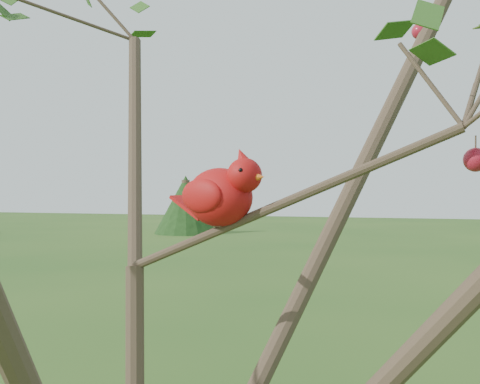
{
  "coord_description": "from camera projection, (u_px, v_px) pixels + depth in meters",
  "views": [
    {
      "loc": [
        0.48,
        -0.96,
        2.11
      ],
      "look_at": [
        0.18,
        0.06,
        2.1
      ],
      "focal_mm": 45.0,
      "sensor_mm": 36.0,
      "label": 1
    }
  ],
  "objects": [
    {
      "name": "cardinal",
      "position": [
        222.0,
        194.0,
        1.1
      ],
      "size": [
        0.22,
        0.15,
        0.16
      ],
      "rotation": [
        0.0,
        0.0,
        -0.41
      ],
      "color": "red",
      "rests_on": "ground"
    },
    {
      "name": "crabapple_tree",
      "position": [
        141.0,
        178.0,
        1.03
      ],
      "size": [
        2.35,
        2.05,
        2.95
      ],
      "color": "#3A2C1F",
      "rests_on": "ground"
    },
    {
      "name": "distant_trees",
      "position": [
        420.0,
        199.0,
        25.1
      ],
      "size": [
        38.86,
        12.71,
        3.73
      ],
      "color": "#3A2C1F",
      "rests_on": "ground"
    }
  ]
}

